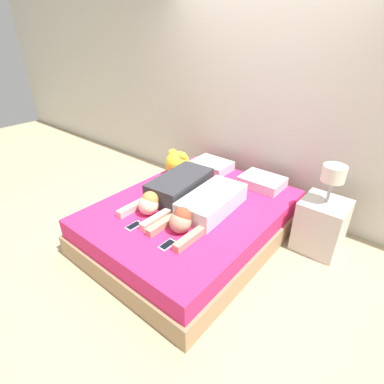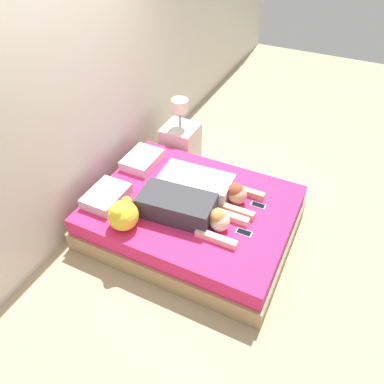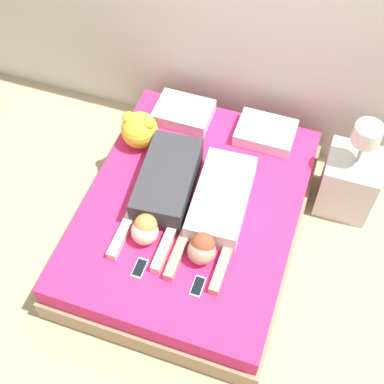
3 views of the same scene
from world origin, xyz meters
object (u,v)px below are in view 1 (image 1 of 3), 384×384
Objects in this scene: nightstand at (321,222)px; plush_toy at (178,163)px; bed at (192,222)px; cell_phone_right at (167,245)px; cell_phone_left at (134,226)px; person_right at (205,206)px; pillow_head_right at (262,182)px; pillow_head_left at (212,165)px; person_left at (174,190)px.

plush_toy is at bearing -171.14° from nightstand.
bed is at bearing -36.60° from plush_toy.
cell_phone_right is at bearing -51.64° from plush_toy.
cell_phone_left is at bearing 179.99° from cell_phone_right.
cell_phone_left and cell_phone_right have the same top height.
person_right is 0.60m from cell_phone_right.
pillow_head_right is 3.01× the size of cell_phone_left.
person_right is 3.54× the size of plush_toy.
nightstand reaches higher than pillow_head_left.
pillow_head_left is 1.61m from cell_phone_right.
cell_phone_right is (0.63, -1.49, -0.05)m from pillow_head_left.
bed is 0.40m from person_left.
cell_phone_right is at bearing -85.42° from person_right.
person_left is 1.18× the size of nightstand.
person_right is (0.22, -0.06, 0.31)m from bed.
cell_phone_left is (-0.53, -1.49, -0.05)m from pillow_head_right.
plush_toy is 0.34× the size of nightstand.
cell_phone_right is (0.05, -0.59, -0.09)m from person_right.
nightstand is (1.29, 1.37, -0.12)m from cell_phone_left.
person_left is 0.44m from person_right.
plush_toy is (-0.38, 0.48, 0.05)m from person_left.
pillow_head_left is 0.50× the size of nightstand.
pillow_head_left is 0.47m from plush_toy.
pillow_head_left reaches higher than cell_phone_right.
pillow_head_right is 1.05m from plush_toy.
plush_toy is (-0.60, 0.45, 0.38)m from bed.
cell_phone_left is 0.43m from cell_phone_right.
cell_phone_right is (0.48, -0.62, -0.11)m from person_left.
pillow_head_left is 1.50m from nightstand.
person_left and person_right have the same top height.
person_left is (0.14, -0.87, 0.06)m from pillow_head_left.
cell_phone_right is at bearing -93.79° from pillow_head_right.
pillow_head_right is at bearing 80.82° from person_right.
nightstand is at bearing 8.86° from plush_toy.
person_left reaches higher than bed.
pillow_head_left is at bearing 97.38° from cell_phone_left.
bed is 4.52× the size of pillow_head_right.
cell_phone_left reaches higher than bed.
pillow_head_right is at bearing 66.62° from bed.
nightstand is (0.90, 0.78, -0.21)m from person_right.
pillow_head_right is at bearing 70.29° from cell_phone_left.
plush_toy reaches higher than person_right.
person_right is 0.71m from cell_phone_left.
cell_phone_left is (-0.17, -0.65, 0.22)m from bed.
nightstand reaches higher than cell_phone_right.
pillow_head_left is 3.01× the size of cell_phone_right.
pillow_head_right is (0.72, 0.00, 0.00)m from pillow_head_left.
bed is at bearing 112.16° from cell_phone_right.
bed is at bearing 164.17° from person_right.
pillow_head_right is at bearing 0.00° from pillow_head_left.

